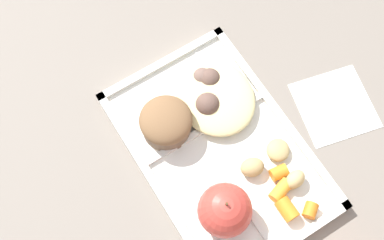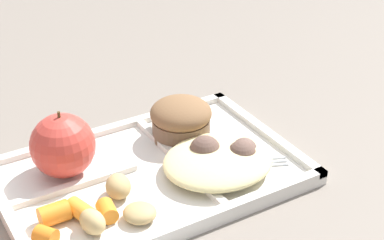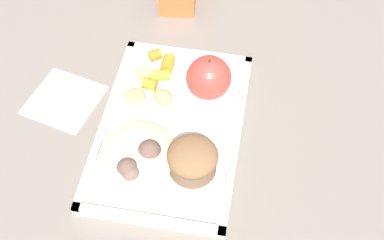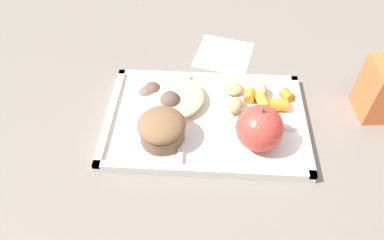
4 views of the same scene
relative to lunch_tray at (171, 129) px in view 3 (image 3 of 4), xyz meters
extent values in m
plane|color=slate|center=(0.00, 0.00, -0.01)|extent=(6.00, 6.00, 0.00)
cube|color=silver|center=(0.00, 0.00, 0.00)|extent=(0.36, 0.23, 0.01)
cube|color=silver|center=(0.00, -0.11, 0.01)|extent=(0.36, 0.01, 0.01)
cube|color=silver|center=(0.00, 0.11, 0.01)|extent=(0.36, 0.01, 0.01)
cube|color=silver|center=(-0.17, 0.00, 0.01)|extent=(0.01, 0.23, 0.01)
cube|color=silver|center=(0.17, 0.00, 0.01)|extent=(0.01, 0.23, 0.01)
cube|color=silver|center=(0.04, 0.00, 0.01)|extent=(0.01, 0.21, 0.01)
cube|color=silver|center=(-0.09, 0.01, 0.01)|extent=(0.15, 0.01, 0.01)
sphere|color=#C63D33|center=(-0.09, 0.05, 0.04)|extent=(0.08, 0.08, 0.08)
cylinder|color=#4C381E|center=(-0.09, 0.05, 0.08)|extent=(0.00, 0.00, 0.01)
cylinder|color=brown|center=(0.07, 0.05, 0.02)|extent=(0.08, 0.08, 0.03)
ellipsoid|color=brown|center=(0.07, 0.05, 0.04)|extent=(0.08, 0.08, 0.04)
cylinder|color=orange|center=(-0.08, -0.05, 0.01)|extent=(0.02, 0.03, 0.02)
cylinder|color=orange|center=(-0.10, -0.04, 0.01)|extent=(0.03, 0.04, 0.02)
cylinder|color=orange|center=(-0.13, -0.03, 0.02)|extent=(0.03, 0.02, 0.02)
cylinder|color=orange|center=(-0.15, -0.06, 0.01)|extent=(0.03, 0.03, 0.02)
ellipsoid|color=tan|center=(-0.05, -0.07, 0.01)|extent=(0.05, 0.05, 0.02)
ellipsoid|color=tan|center=(-0.05, -0.02, 0.02)|extent=(0.04, 0.04, 0.03)
ellipsoid|color=tan|center=(-0.10, -0.07, 0.02)|extent=(0.03, 0.04, 0.03)
ellipsoid|color=beige|center=(0.07, -0.04, 0.02)|extent=(0.14, 0.12, 0.03)
sphere|color=brown|center=(0.10, -0.05, 0.02)|extent=(0.04, 0.04, 0.04)
sphere|color=brown|center=(0.11, -0.04, 0.02)|extent=(0.03, 0.03, 0.03)
sphere|color=brown|center=(0.07, -0.02, 0.02)|extent=(0.04, 0.04, 0.04)
cube|color=silver|center=(0.07, -0.03, 0.01)|extent=(0.08, 0.04, 0.00)
cube|color=silver|center=(0.12, -0.05, 0.01)|extent=(0.04, 0.03, 0.00)
cylinder|color=silver|center=(0.14, -0.07, 0.01)|extent=(0.02, 0.01, 0.00)
cylinder|color=silver|center=(0.15, -0.06, 0.01)|extent=(0.02, 0.01, 0.00)
cylinder|color=silver|center=(0.15, -0.06, 0.01)|extent=(0.02, 0.01, 0.00)
cube|color=white|center=(-0.03, -0.20, -0.01)|extent=(0.14, 0.14, 0.00)
camera|label=1|loc=(-0.18, 0.16, 0.76)|focal=48.40mm
camera|label=2|loc=(-0.27, -0.55, 0.43)|focal=57.14mm
camera|label=3|loc=(0.51, 0.13, 0.73)|focal=49.50mm
camera|label=4|loc=(0.00, 0.43, 0.49)|focal=33.61mm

